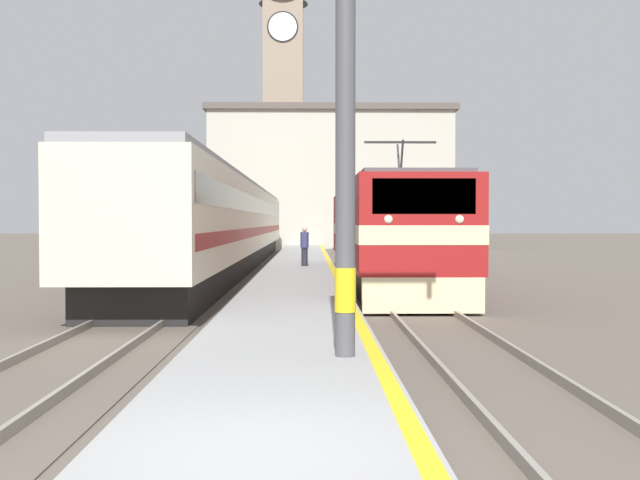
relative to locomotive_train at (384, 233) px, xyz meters
name	(u,v)px	position (x,y,z in m)	size (l,w,h in m)	color
ground_plane	(301,266)	(-2.94, 10.42, -1.77)	(200.00, 200.00, 0.00)	#60564C
platform	(300,270)	(-2.94, 5.42, -1.61)	(2.86, 140.00, 0.33)	#999999
rail_track_near	(371,273)	(0.00, 5.42, -1.74)	(2.83, 140.00, 0.16)	#60564C
rail_track_far	(220,273)	(-6.26, 5.42, -1.74)	(2.83, 140.00, 0.16)	#60564C
locomotive_train	(384,233)	(0.00, 0.00, 0.00)	(2.92, 17.82, 4.42)	black
passenger_train	(230,223)	(-6.26, 9.46, 0.32)	(2.92, 41.30, 3.87)	black
catenary_mast	(351,94)	(-2.00, -15.39, 2.10)	(2.38, 0.29, 7.18)	#4C4C51
person_on_platform	(305,246)	(-2.76, 5.12, -0.61)	(0.34, 0.34, 1.60)	#23232D
clock_tower	(283,98)	(-5.16, 49.67, 12.75)	(4.91, 4.91, 27.38)	gray
station_building	(330,178)	(-0.85, 37.01, 3.99)	(20.14, 8.03, 11.46)	#B7B2A3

